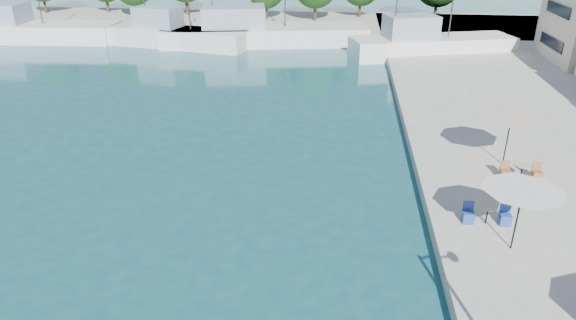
# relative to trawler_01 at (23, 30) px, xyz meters

# --- Properties ---
(quay_far) EXTENTS (90.00, 16.00, 0.60)m
(quay_far) POSITION_rel_trawler_01_xyz_m (23.48, 10.78, -0.77)
(quay_far) COLOR #ABA79A
(quay_far) RESTS_ON ground
(trawler_01) EXTENTS (18.88, 5.82, 10.20)m
(trawler_01) POSITION_rel_trawler_01_xyz_m (0.00, 0.00, 0.00)
(trawler_01) COLOR white
(trawler_01) RESTS_ON ground
(trawler_02) EXTENTS (14.72, 6.68, 10.20)m
(trawler_02) POSITION_rel_trawler_01_xyz_m (16.80, -0.94, 0.00)
(trawler_02) COLOR silver
(trawler_02) RESTS_ON ground
(trawler_03) EXTENTS (21.30, 9.09, 10.20)m
(trawler_03) POSITION_rel_trawler_01_xyz_m (25.04, 1.03, -0.00)
(trawler_03) COLOR silver
(trawler_03) RESTS_ON ground
(trawler_04) EXTENTS (15.51, 7.88, 10.20)m
(trawler_04) POSITION_rel_trawler_01_xyz_m (41.35, -2.60, 0.00)
(trawler_04) COLOR white
(trawler_04) RESTS_ON ground
(umbrella_white) EXTENTS (2.83, 2.83, 2.37)m
(umbrella_white) POSITION_rel_trawler_01_xyz_m (40.08, -34.75, 1.66)
(umbrella_white) COLOR black
(umbrella_white) RESTS_ON quay_right
(umbrella_cream) EXTENTS (3.09, 3.09, 2.44)m
(umbrella_cream) POSITION_rel_trawler_01_xyz_m (41.67, -27.44, 1.72)
(umbrella_cream) COLOR black
(umbrella_cream) RESTS_ON quay_right
(cafe_table_02) EXTENTS (1.82, 0.70, 0.76)m
(cafe_table_02) POSITION_rel_trawler_01_xyz_m (39.57, -33.10, -0.18)
(cafe_table_02) COLOR black
(cafe_table_02) RESTS_ON quay_right
(cafe_table_03) EXTENTS (1.82, 0.70, 0.76)m
(cafe_table_03) POSITION_rel_trawler_01_xyz_m (42.03, -29.04, -0.18)
(cafe_table_03) COLOR black
(cafe_table_03) RESTS_ON quay_right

